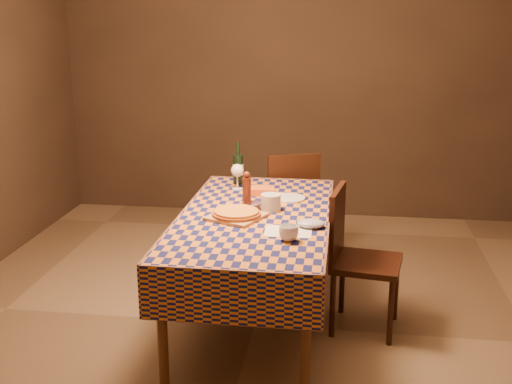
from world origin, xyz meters
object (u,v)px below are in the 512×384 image
(pizza, at_px, (237,213))
(bowl, at_px, (251,206))
(cutting_board, at_px, (237,217))
(white_plate, at_px, (288,198))
(dining_table, at_px, (255,226))
(chair_right, at_px, (354,251))
(chair_far, at_px, (289,201))
(wine_bottle, at_px, (238,168))

(pizza, bearing_deg, bowl, 72.64)
(cutting_board, bearing_deg, white_plate, 58.66)
(dining_table, xyz_separation_m, chair_right, (0.63, 0.08, -0.17))
(chair_far, bearing_deg, bowl, -98.67)
(cutting_board, xyz_separation_m, bowl, (0.06, 0.20, 0.01))
(cutting_board, xyz_separation_m, chair_far, (0.22, 1.25, -0.26))
(dining_table, xyz_separation_m, chair_far, (0.12, 1.15, -0.17))
(cutting_board, bearing_deg, chair_far, 79.88)
(pizza, relative_size, white_plate, 1.65)
(white_plate, xyz_separation_m, chair_right, (0.45, -0.28, -0.25))
(cutting_board, height_order, wine_bottle, wine_bottle)
(cutting_board, relative_size, chair_far, 0.32)
(cutting_board, distance_m, white_plate, 0.54)
(dining_table, bearing_deg, pizza, -136.69)
(wine_bottle, height_order, chair_far, wine_bottle)
(bowl, bearing_deg, wine_bottle, 106.94)
(cutting_board, distance_m, pizza, 0.02)
(cutting_board, height_order, bowl, bowl)
(bowl, height_order, wine_bottle, wine_bottle)
(wine_bottle, xyz_separation_m, chair_right, (0.85, -0.64, -0.36))
(pizza, distance_m, chair_right, 0.80)
(dining_table, height_order, pizza, pizza)
(chair_far, bearing_deg, cutting_board, -100.12)
(dining_table, xyz_separation_m, pizza, (-0.10, -0.10, 0.11))
(wine_bottle, xyz_separation_m, chair_far, (0.35, 0.43, -0.36))
(cutting_board, bearing_deg, wine_bottle, 98.65)
(pizza, bearing_deg, cutting_board, 0.00)
(cutting_board, height_order, white_plate, cutting_board)
(dining_table, xyz_separation_m, cutting_board, (-0.10, -0.10, 0.09))
(pizza, distance_m, chair_far, 1.30)
(wine_bottle, bearing_deg, cutting_board, -81.35)
(wine_bottle, bearing_deg, chair_far, 51.03)
(dining_table, xyz_separation_m, white_plate, (0.18, 0.36, 0.08))
(cutting_board, distance_m, chair_right, 0.79)
(wine_bottle, bearing_deg, dining_table, -72.67)
(dining_table, relative_size, cutting_board, 6.12)
(bowl, relative_size, wine_bottle, 0.41)
(wine_bottle, bearing_deg, white_plate, -41.80)
(bowl, height_order, chair_right, chair_right)
(chair_far, height_order, chair_right, same)
(pizza, height_order, bowl, pizza)
(pizza, relative_size, wine_bottle, 1.23)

